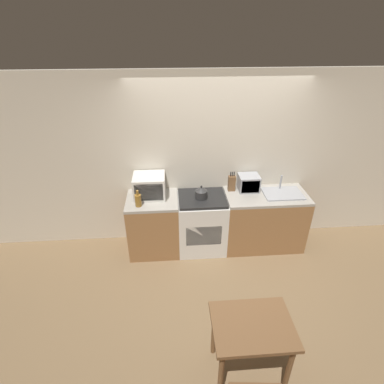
{
  "coord_description": "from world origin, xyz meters",
  "views": [
    {
      "loc": [
        -0.66,
        -3.11,
        3.12
      ],
      "look_at": [
        -0.39,
        0.49,
        1.05
      ],
      "focal_mm": 28.0,
      "sensor_mm": 36.0,
      "label": 1
    }
  ],
  "objects": [
    {
      "name": "counter_right_run",
      "position": [
        0.72,
        0.59,
        0.45
      ],
      "size": [
        1.2,
        0.62,
        0.9
      ],
      "color": "olive",
      "rests_on": "ground_plane"
    },
    {
      "name": "toaster_oven",
      "position": [
        0.48,
        0.75,
        1.02
      ],
      "size": [
        0.3,
        0.26,
        0.24
      ],
      "color": "#999BA0",
      "rests_on": "counter_right_run"
    },
    {
      "name": "bottle",
      "position": [
        -1.13,
        0.42,
        0.99
      ],
      "size": [
        0.09,
        0.09,
        0.24
      ],
      "color": "olive",
      "rests_on": "counter_left_run"
    },
    {
      "name": "knife_block",
      "position": [
        0.22,
        0.76,
        1.02
      ],
      "size": [
        0.1,
        0.07,
        0.31
      ],
      "color": "brown",
      "rests_on": "counter_right_run"
    },
    {
      "name": "wall_back",
      "position": [
        0.0,
        0.93,
        1.3
      ],
      "size": [
        10.0,
        0.06,
        2.6
      ],
      "color": "beige",
      "rests_on": "ground_plane"
    },
    {
      "name": "microwave",
      "position": [
        -0.99,
        0.68,
        1.06
      ],
      "size": [
        0.45,
        0.38,
        0.33
      ],
      "color": "silver",
      "rests_on": "counter_left_run"
    },
    {
      "name": "ground_plane",
      "position": [
        0.0,
        0.0,
        0.0
      ],
      "size": [
        16.0,
        16.0,
        0.0
      ],
      "primitive_type": "plane",
      "color": "brown"
    },
    {
      "name": "kettle",
      "position": [
        -0.25,
        0.57,
        0.99
      ],
      "size": [
        0.17,
        0.17,
        0.2
      ],
      "color": "#2D2D2D",
      "rests_on": "stove_range"
    },
    {
      "name": "counter_left_run",
      "position": [
        -0.96,
        0.59,
        0.45
      ],
      "size": [
        0.74,
        0.62,
        0.9
      ],
      "color": "olive",
      "rests_on": "ground_plane"
    },
    {
      "name": "sink_basin",
      "position": [
        0.96,
        0.6,
        0.91
      ],
      "size": [
        0.56,
        0.39,
        0.24
      ],
      "color": "#999BA0",
      "rests_on": "counter_right_run"
    },
    {
      "name": "stove_range",
      "position": [
        -0.23,
        0.59,
        0.45
      ],
      "size": [
        0.71,
        0.62,
        0.9
      ],
      "color": "silver",
      "rests_on": "ground_plane"
    },
    {
      "name": "dining_table",
      "position": [
        0.02,
        -1.4,
        0.6
      ],
      "size": [
        0.74,
        0.57,
        0.72
      ],
      "color": "brown",
      "rests_on": "ground_plane"
    }
  ]
}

